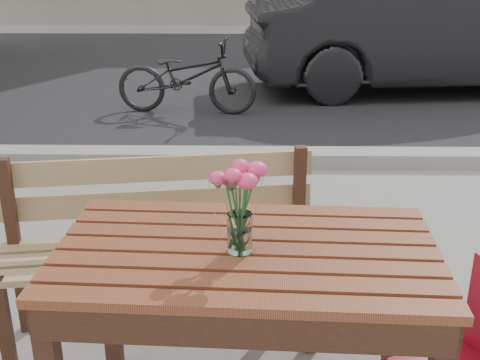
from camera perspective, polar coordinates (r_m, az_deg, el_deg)
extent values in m
cube|color=black|center=(8.97, -0.19, 10.27)|extent=(30.00, 8.00, 0.00)
cube|color=gray|center=(5.09, -1.08, 2.18)|extent=(30.00, 0.25, 0.12)
cube|color=#582917|center=(2.03, 0.63, -6.80)|extent=(1.32, 0.81, 0.03)
cube|color=black|center=(2.60, -12.27, -10.59)|extent=(0.07, 0.07, 0.76)
cube|color=black|center=(2.55, 14.57, -11.43)|extent=(0.07, 0.07, 0.76)
cube|color=#9E8052|center=(2.70, -7.56, -7.00)|extent=(1.48, 0.59, 0.03)
cube|color=#9E8052|center=(2.79, -7.81, -0.53)|extent=(1.43, 0.24, 0.39)
cube|color=black|center=(2.77, -21.44, -13.06)|extent=(0.06, 0.06, 0.47)
cube|color=black|center=(2.74, 6.88, -11.88)|extent=(0.06, 0.06, 0.47)
cube|color=black|center=(2.94, -20.55, -6.22)|extent=(0.06, 0.06, 0.87)
cube|color=black|center=(2.92, 5.52, -5.08)|extent=(0.06, 0.06, 0.87)
cylinder|color=white|center=(1.97, -0.02, -5.02)|extent=(0.08, 0.08, 0.14)
cylinder|color=#265B2D|center=(1.94, -0.02, -3.22)|extent=(0.05, 0.05, 0.27)
imported|color=black|center=(8.04, 17.50, 13.38)|extent=(4.65, 2.03, 1.49)
imported|color=black|center=(6.63, -5.10, 9.73)|extent=(1.58, 0.69, 0.80)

